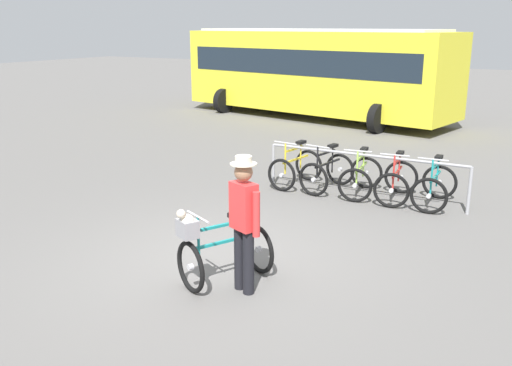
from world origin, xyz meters
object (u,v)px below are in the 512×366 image
racked_bike_teal (435,187)px  person_with_featured_bike (244,219)px  racked_bike_red (397,182)px  featured_bicycle (217,249)px  racked_bike_black (327,172)px  bus_distant (314,68)px  racked_bike_lime (361,177)px  racked_bike_yellow (296,168)px

racked_bike_teal → person_with_featured_bike: bearing=-105.5°
racked_bike_red → racked_bike_teal: size_ratio=1.03×
racked_bike_red → featured_bicycle: bearing=-101.9°
racked_bike_black → racked_bike_red: size_ratio=1.02×
bus_distant → racked_bike_red: bearing=-57.4°
racked_bike_lime → racked_bike_red: same height
racked_bike_yellow → racked_bike_lime: same height
featured_bicycle → bus_distant: bearing=108.6°
person_with_featured_bike → racked_bike_teal: bearing=74.5°
racked_bike_black → racked_bike_lime: 0.70m
racked_bike_teal → racked_bike_red: bearing=179.7°
racked_bike_teal → person_with_featured_bike: 4.86m
racked_bike_teal → racked_bike_black: bearing=179.7°
racked_bike_black → racked_bike_red: 1.40m
racked_bike_teal → bus_distant: bus_distant is taller
racked_bike_black → racked_bike_lime: size_ratio=1.00×
racked_bike_lime → person_with_featured_bike: person_with_featured_bike is taller
racked_bike_lime → person_with_featured_bike: (0.11, -4.66, 0.58)m
racked_bike_black → person_with_featured_bike: person_with_featured_bike is taller
racked_bike_yellow → racked_bike_red: bearing=-0.3°
racked_bike_black → racked_bike_red: (1.40, -0.01, -0.00)m
racked_bike_black → featured_bicycle: (0.42, -4.66, 0.12)m
racked_bike_teal → bus_distant: bearing=125.8°
racked_bike_black → racked_bike_yellow: bearing=179.7°
racked_bike_lime → racked_bike_teal: 1.40m
racked_bike_yellow → racked_bike_lime: 1.40m
featured_bicycle → bus_distant: bus_distant is taller
racked_bike_black → person_with_featured_bike: size_ratio=0.68×
person_with_featured_bike → bus_distant: size_ratio=0.17×
racked_bike_red → racked_bike_teal: same height
person_with_featured_bike → bus_distant: (-4.80, 13.08, 0.79)m
person_with_featured_bike → racked_bike_red: bearing=82.8°
racked_bike_lime → racked_bike_yellow: bearing=179.7°
person_with_featured_bike → bus_distant: bearing=110.2°
racked_bike_yellow → featured_bicycle: size_ratio=0.92×
racked_bike_black → bus_distant: 9.42m
racked_bike_teal → bus_distant: 10.49m
person_with_featured_bike → racked_bike_yellow: bearing=108.0°
racked_bike_black → racked_bike_teal: same height
racked_bike_lime → featured_bicycle: bearing=-93.4°
racked_bike_yellow → person_with_featured_bike: (1.51, -4.67, 0.58)m
racked_bike_lime → bus_distant: 9.74m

